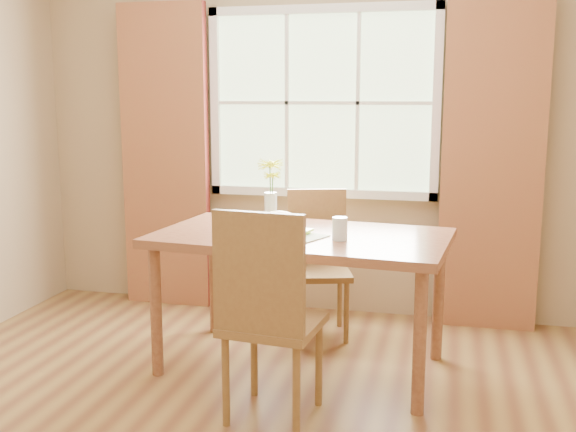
# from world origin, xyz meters

# --- Properties ---
(room) EXTENTS (4.24, 3.84, 2.74)m
(room) POSITION_xyz_m (0.00, 0.00, 1.35)
(room) COLOR olive
(room) RESTS_ON ground
(window) EXTENTS (1.62, 0.06, 1.32)m
(window) POSITION_xyz_m (0.00, 1.87, 1.50)
(window) COLOR beige
(window) RESTS_ON room
(curtain_left) EXTENTS (0.65, 0.08, 2.20)m
(curtain_left) POSITION_xyz_m (-1.15, 1.78, 1.10)
(curtain_left) COLOR maroon
(curtain_left) RESTS_ON room
(curtain_right) EXTENTS (0.65, 0.08, 2.20)m
(curtain_right) POSITION_xyz_m (1.15, 1.78, 1.10)
(curtain_right) COLOR maroon
(curtain_right) RESTS_ON room
(dining_table) EXTENTS (1.70, 1.06, 0.79)m
(dining_table) POSITION_xyz_m (0.09, 0.81, 0.71)
(dining_table) COLOR brown
(dining_table) RESTS_ON room
(chair_near) EXTENTS (0.48, 0.48, 1.05)m
(chair_near) POSITION_xyz_m (0.08, 0.10, 0.57)
(chair_near) COLOR brown
(chair_near) RESTS_ON room
(chair_far) EXTENTS (0.49, 0.49, 0.94)m
(chair_far) POSITION_xyz_m (0.06, 1.43, 0.52)
(chair_far) COLOR brown
(chair_far) RESTS_ON room
(placemat) EXTENTS (0.54, 0.48, 0.01)m
(placemat) POSITION_xyz_m (-0.01, 0.72, 0.79)
(placemat) COLOR silver
(placemat) RESTS_ON dining_table
(plate) EXTENTS (0.34, 0.34, 0.01)m
(plate) POSITION_xyz_m (-0.01, 0.73, 0.80)
(plate) COLOR #AFD535
(plate) RESTS_ON placemat
(croissant_sandwich) EXTENTS (0.18, 0.14, 0.12)m
(croissant_sandwich) POSITION_xyz_m (-0.02, 0.70, 0.87)
(croissant_sandwich) COLOR #E8A24F
(croissant_sandwich) RESTS_ON plate
(water_glass) EXTENTS (0.08, 0.08, 0.12)m
(water_glass) POSITION_xyz_m (0.32, 0.70, 0.85)
(water_glass) COLOR silver
(water_glass) RESTS_ON dining_table
(flower_vase) EXTENTS (0.16, 0.16, 0.39)m
(flower_vase) POSITION_xyz_m (-0.16, 1.06, 1.02)
(flower_vase) COLOR silver
(flower_vase) RESTS_ON dining_table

